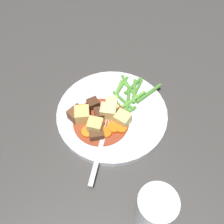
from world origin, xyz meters
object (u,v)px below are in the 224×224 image
object	(u,v)px
carrot_slice_3	(87,131)
meat_chunk_2	(76,114)
potato_chunk_4	(122,119)
potato_chunk_2	(114,108)
carrot_slice_4	(82,111)
carrot_slice_0	(121,128)
potato_chunk_3	(82,115)
fork	(101,144)
potato_chunk_5	(95,126)
carrot_slice_1	(114,127)
potato_chunk_0	(111,104)
meat_chunk_3	(93,104)
meat_chunk_0	(96,134)
water_glass	(155,210)
potato_chunk_1	(108,111)
meat_chunk_1	(100,113)
dinner_plate	(112,114)
carrot_slice_2	(106,133)

from	to	relation	value
carrot_slice_3	meat_chunk_2	xyz separation A→B (m)	(-0.01, -0.05, 0.01)
potato_chunk_4	potato_chunk_2	bearing A→B (deg)	-107.32
carrot_slice_4	meat_chunk_2	xyz separation A→B (m)	(0.02, 0.00, 0.01)
carrot_slice_0	carrot_slice_3	world-z (taller)	carrot_slice_0
potato_chunk_3	carrot_slice_4	bearing A→B (deg)	-127.43
potato_chunk_4	carrot_slice_0	bearing A→B (deg)	33.89
carrot_slice_3	potato_chunk_2	world-z (taller)	potato_chunk_2
fork	potato_chunk_5	bearing A→B (deg)	-116.76
potato_chunk_2	fork	bearing A→B (deg)	24.92
carrot_slice_3	potato_chunk_2	distance (m)	0.08
carrot_slice_1	potato_chunk_5	distance (m)	0.04
carrot_slice_3	potato_chunk_0	world-z (taller)	potato_chunk_0
potato_chunk_4	meat_chunk_3	distance (m)	0.08
meat_chunk_3	fork	bearing A→B (deg)	54.41
potato_chunk_0	potato_chunk_2	world-z (taller)	potato_chunk_0
potato_chunk_2	meat_chunk_0	bearing A→B (deg)	12.78
potato_chunk_5	water_glass	xyz separation A→B (m)	(0.06, 0.20, 0.02)
potato_chunk_4	potato_chunk_1	bearing A→B (deg)	-81.61
carrot_slice_4	carrot_slice_3	bearing A→B (deg)	57.26
meat_chunk_1	potato_chunk_5	bearing A→B (deg)	28.01
carrot_slice_0	dinner_plate	bearing A→B (deg)	-114.48
potato_chunk_4	potato_chunk_5	bearing A→B (deg)	-29.73
potato_chunk_2	meat_chunk_3	xyz separation A→B (m)	(0.02, -0.05, -0.00)
dinner_plate	meat_chunk_2	xyz separation A→B (m)	(0.07, -0.05, 0.02)
dinner_plate	potato_chunk_4	xyz separation A→B (m)	(0.01, 0.04, 0.02)
carrot_slice_3	meat_chunk_0	world-z (taller)	meat_chunk_0
carrot_slice_3	potato_chunk_1	size ratio (longest dim) A/B	0.77
carrot_slice_2	fork	size ratio (longest dim) A/B	0.16
potato_chunk_0	water_glass	xyz separation A→B (m)	(0.13, 0.22, 0.02)
potato_chunk_4	fork	bearing A→B (deg)	2.96
potato_chunk_1	carrot_slice_2	bearing A→B (deg)	38.53
potato_chunk_0	potato_chunk_2	bearing A→B (deg)	69.79
carrot_slice_1	potato_chunk_3	size ratio (longest dim) A/B	0.86
potato_chunk_2	potato_chunk_4	xyz separation A→B (m)	(0.01, 0.04, 0.00)
potato_chunk_2	potato_chunk_5	distance (m)	0.07
carrot_slice_3	meat_chunk_0	xyz separation A→B (m)	(-0.01, 0.02, 0.00)
meat_chunk_1	potato_chunk_2	bearing A→B (deg)	153.88
carrot_slice_1	carrot_slice_0	bearing A→B (deg)	121.91
meat_chunk_0	meat_chunk_3	xyz separation A→B (m)	(-0.05, -0.06, 0.00)
potato_chunk_3	water_glass	distance (m)	0.25
meat_chunk_0	potato_chunk_3	bearing A→B (deg)	-101.68
carrot_slice_4	meat_chunk_2	bearing A→B (deg)	0.35
potato_chunk_0	meat_chunk_1	xyz separation A→B (m)	(0.04, -0.00, -0.00)
potato_chunk_1	meat_chunk_0	bearing A→B (deg)	20.42
potato_chunk_4	potato_chunk_0	bearing A→B (deg)	-108.13
dinner_plate	carrot_slice_0	size ratio (longest dim) A/B	10.46
dinner_plate	carrot_slice_0	xyz separation A→B (m)	(0.02, 0.05, 0.01)
fork	potato_chunk_2	bearing A→B (deg)	-155.08
potato_chunk_3	fork	bearing A→B (deg)	76.26
carrot_slice_2	potato_chunk_3	world-z (taller)	potato_chunk_3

